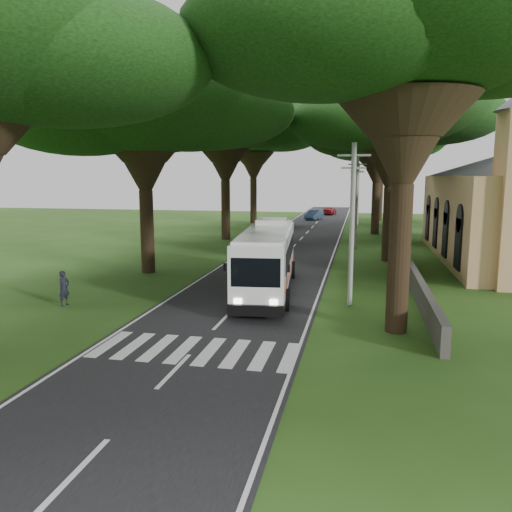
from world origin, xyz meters
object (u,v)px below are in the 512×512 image
pole_near (352,222)px  distant_car_a (287,223)px  pedestrian (64,288)px  pole_mid (356,202)px  coach_bus (267,258)px  distant_car_b (314,215)px  distant_car_c (330,211)px  pole_far (358,194)px

pole_near → distant_car_a: pole_near is taller
pedestrian → pole_near: bearing=-63.9°
pole_mid → distant_car_a: bearing=118.3°
pedestrian → distant_car_a: bearing=5.7°
coach_bus → distant_car_b: bearing=86.4°
pole_mid → distant_car_a: size_ratio=2.20×
pole_near → distant_car_b: (-6.30, 48.57, -3.43)m
pole_near → distant_car_c: 59.30m
pole_near → distant_car_c: (-4.70, 59.01, -3.52)m
pole_mid → distant_car_c: 39.45m
coach_bus → distant_car_c: 56.97m
pole_mid → pole_far: size_ratio=1.00×
pole_near → pole_far: same height
distant_car_a → pole_mid: bearing=121.7°
pole_mid → coach_bus: pole_mid is taller
pole_near → pedestrian: pole_near is taller
coach_bus → pedestrian: (-9.35, -5.14, -1.02)m
distant_car_b → pedestrian: pedestrian is taller
distant_car_b → pedestrian: size_ratio=2.47×
pole_near → distant_car_c: size_ratio=1.84×
pole_mid → distant_car_c: (-4.70, 39.01, -3.52)m
coach_bus → pedestrian: bearing=-156.9°
pole_near → distant_car_b: size_ratio=1.83×
pole_far → distant_car_c: size_ratio=1.84×
coach_bus → pedestrian: 10.72m
pole_far → pedestrian: size_ratio=4.53×
pole_near → pole_mid: (0.00, 20.00, 0.00)m
pole_far → distant_car_c: pole_far is taller
pole_far → coach_bus: pole_far is taller
distant_car_b → distant_car_a: bearing=-85.0°
distant_car_c → distant_car_a: bearing=87.3°
pole_near → pole_mid: same height
pole_far → distant_car_a: (-8.50, -4.19, -3.53)m
coach_bus → pedestrian: size_ratio=6.90×
pole_near → coach_bus: pole_near is taller
pole_mid → distant_car_b: size_ratio=1.83×
pole_near → distant_car_c: pole_near is taller
pole_mid → distant_car_a: (-8.50, 15.81, -3.53)m
distant_car_a → pedestrian: size_ratio=2.06×
coach_bus → pole_far: bearing=77.4°
pole_far → distant_car_c: (-4.70, 19.01, -3.52)m
coach_bus → distant_car_b: 46.55m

